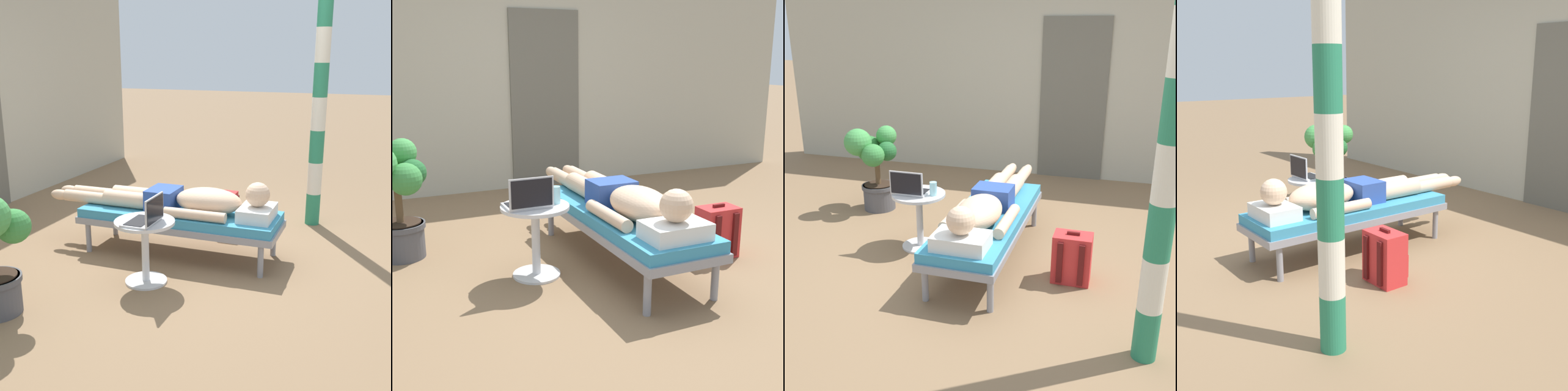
% 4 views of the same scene
% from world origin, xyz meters
% --- Properties ---
extents(ground_plane, '(40.00, 40.00, 0.00)m').
position_xyz_m(ground_plane, '(0.00, 0.00, 0.00)').
color(ground_plane, '#846647').
extents(house_wall_back, '(7.60, 0.20, 2.70)m').
position_xyz_m(house_wall_back, '(0.11, 2.74, 1.35)').
color(house_wall_back, '#B2AD99').
rests_on(house_wall_back, ground).
extents(house_door_panel, '(0.84, 0.03, 2.04)m').
position_xyz_m(house_door_panel, '(0.48, 2.63, 1.02)').
color(house_door_panel, '#625F54').
rests_on(house_door_panel, ground).
extents(lounge_chair, '(0.60, 1.83, 0.42)m').
position_xyz_m(lounge_chair, '(0.11, 0.03, 0.35)').
color(lounge_chair, gray).
rests_on(lounge_chair, ground).
extents(person_reclining, '(0.53, 2.17, 0.32)m').
position_xyz_m(person_reclining, '(0.11, -0.00, 0.52)').
color(person_reclining, white).
rests_on(person_reclining, lounge_chair).
extents(side_table, '(0.48, 0.48, 0.52)m').
position_xyz_m(side_table, '(-0.55, 0.06, 0.36)').
color(side_table, silver).
rests_on(side_table, ground).
extents(laptop, '(0.31, 0.24, 0.23)m').
position_xyz_m(laptop, '(-0.61, 0.01, 0.58)').
color(laptop, silver).
rests_on(laptop, side_table).
extents(drink_glass, '(0.06, 0.06, 0.12)m').
position_xyz_m(drink_glass, '(-0.40, 0.05, 0.58)').
color(drink_glass, '#99D8E5').
rests_on(drink_glass, side_table).
extents(backpack, '(0.30, 0.26, 0.42)m').
position_xyz_m(backpack, '(0.86, -0.16, 0.20)').
color(backpack, red).
rests_on(backpack, ground).
extents(potted_plant, '(0.51, 0.53, 0.92)m').
position_xyz_m(potted_plant, '(-1.41, 0.82, 0.53)').
color(potted_plant, '#4C4C51').
rests_on(potted_plant, ground).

